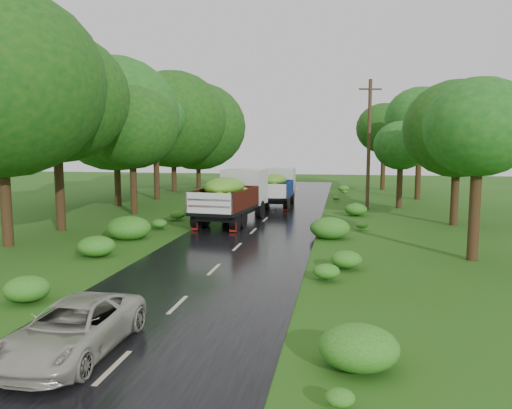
% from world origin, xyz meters
% --- Properties ---
extents(ground, '(120.00, 120.00, 0.00)m').
position_xyz_m(ground, '(0.00, 0.00, 0.00)').
color(ground, '#204A0F').
rests_on(ground, ground).
extents(road, '(6.50, 80.00, 0.02)m').
position_xyz_m(road, '(0.00, 5.00, 0.01)').
color(road, black).
rests_on(road, ground).
extents(road_lines, '(0.12, 69.60, 0.00)m').
position_xyz_m(road_lines, '(0.00, 6.00, 0.02)').
color(road_lines, '#BFB78C').
rests_on(road_lines, road).
extents(truck_near, '(3.20, 7.21, 2.94)m').
position_xyz_m(truck_near, '(-1.63, 14.63, 1.66)').
color(truck_near, black).
rests_on(truck_near, ground).
extents(truck_far, '(2.28, 6.30, 2.65)m').
position_xyz_m(truck_far, '(-0.20, 22.63, 1.50)').
color(truck_far, black).
rests_on(truck_far, ground).
extents(car, '(1.86, 4.04, 1.12)m').
position_xyz_m(car, '(-1.13, -3.51, 0.58)').
color(car, '#AAA897').
rests_on(car, road).
extents(utility_pole, '(1.51, 0.49, 8.74)m').
position_xyz_m(utility_pole, '(6.17, 21.64, 4.50)').
color(utility_pole, '#382616').
rests_on(utility_pole, ground).
extents(trees_left, '(6.74, 33.46, 8.99)m').
position_xyz_m(trees_left, '(-10.34, 21.78, 6.46)').
color(trees_left, black).
rests_on(trees_left, ground).
extents(trees_right, '(5.64, 32.86, 7.96)m').
position_xyz_m(trees_right, '(9.60, 23.27, 5.48)').
color(trees_right, black).
rests_on(trees_right, ground).
extents(shrubs, '(11.90, 44.00, 0.70)m').
position_xyz_m(shrubs, '(0.00, 14.00, 0.35)').
color(shrubs, '#286618').
rests_on(shrubs, ground).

